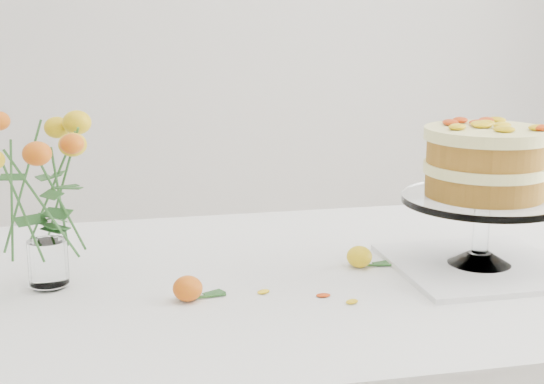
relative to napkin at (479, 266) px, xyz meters
The scene contains 9 objects.
table 0.34m from the napkin, 169.99° to the left, with size 1.43×0.93×0.76m.
napkin is the anchor object (origin of this frame).
cake_stand 0.19m from the napkin, ahead, with size 0.31×0.31×0.28m.
rose_vase 0.85m from the napkin, behind, with size 0.26×0.26×0.36m.
loose_rose_near 0.23m from the napkin, 165.59° to the left, with size 0.09×0.05×0.04m.
loose_rose_far 0.58m from the napkin, behind, with size 0.09×0.05×0.04m.
stray_petal_a 0.44m from the napkin, behind, with size 0.03×0.02×0.00m, color yellow.
stray_petal_b 0.35m from the napkin, 166.30° to the right, with size 0.03×0.02×0.00m, color yellow.
stray_petal_c 0.33m from the napkin, 157.77° to the right, with size 0.03×0.02×0.00m, color yellow.
Camera 1 is at (-0.38, -1.35, 1.24)m, focal length 50.00 mm.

